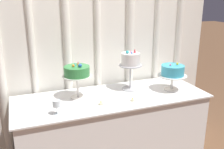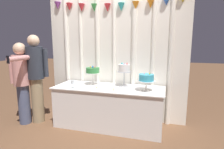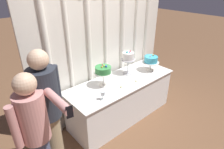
% 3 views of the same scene
% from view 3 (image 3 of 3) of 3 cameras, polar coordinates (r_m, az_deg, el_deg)
% --- Properties ---
extents(ground_plane, '(24.00, 24.00, 0.00)m').
position_cam_3_polar(ground_plane, '(3.63, 3.83, -12.86)').
color(ground_plane, brown).
extents(draped_curtain, '(2.80, 0.15, 2.63)m').
position_cam_3_polar(draped_curtain, '(3.31, -1.95, 10.17)').
color(draped_curtain, white).
rests_on(draped_curtain, ground_plane).
extents(cake_table, '(2.00, 0.73, 0.75)m').
position_cam_3_polar(cake_table, '(3.46, 2.85, -7.27)').
color(cake_table, white).
rests_on(cake_table, ground_plane).
extents(cake_display_leftmost, '(0.29, 0.29, 0.37)m').
position_cam_3_polar(cake_display_leftmost, '(2.99, -2.68, 1.20)').
color(cake_display_leftmost, silver).
rests_on(cake_display_leftmost, cake_table).
extents(cake_display_center, '(0.25, 0.25, 0.45)m').
position_cam_3_polar(cake_display_center, '(3.36, 4.91, 5.13)').
color(cake_display_center, '#B2B2B7').
rests_on(cake_display_center, cake_table).
extents(cake_display_rightmost, '(0.32, 0.32, 0.31)m').
position_cam_3_polar(cake_display_rightmost, '(3.60, 11.60, 4.30)').
color(cake_display_rightmost, silver).
rests_on(cake_display_rightmost, cake_table).
extents(wine_glass, '(0.07, 0.07, 0.14)m').
position_cam_3_polar(wine_glass, '(2.72, -2.79, -5.76)').
color(wine_glass, silver).
rests_on(wine_glass, cake_table).
extents(tealight_far_left, '(0.05, 0.05, 0.04)m').
position_cam_3_polar(tealight_far_left, '(3.05, 2.76, -3.78)').
color(tealight_far_left, beige).
rests_on(tealight_far_left, cake_table).
extents(tealight_near_left, '(0.04, 0.04, 0.04)m').
position_cam_3_polar(tealight_near_left, '(3.23, 7.21, -2.03)').
color(tealight_near_left, beige).
rests_on(tealight_near_left, cake_table).
extents(guest_man_dark_suit, '(0.45, 0.41, 1.70)m').
position_cam_3_polar(guest_man_dark_suit, '(2.38, -18.71, -10.30)').
color(guest_man_dark_suit, '#9E8966').
rests_on(guest_man_dark_suit, ground_plane).
extents(guest_man_pink_jacket, '(0.46, 0.65, 1.55)m').
position_cam_3_polar(guest_man_pink_jacket, '(2.27, -21.86, -15.35)').
color(guest_man_pink_jacket, '#4C5675').
rests_on(guest_man_pink_jacket, ground_plane).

